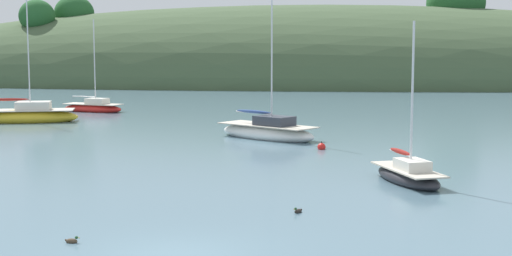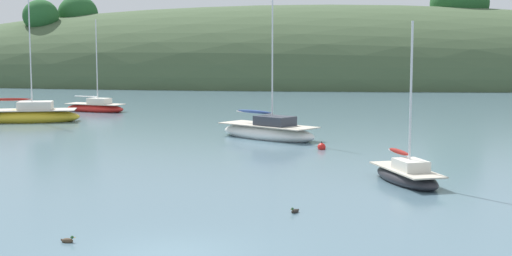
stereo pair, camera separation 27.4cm
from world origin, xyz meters
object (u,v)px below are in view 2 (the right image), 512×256
Objects in this scene: sailboat_white_near at (268,131)px; sailboat_teal_outer at (96,107)px; sailboat_orange_cutter at (407,175)px; duck_lone_left at (68,241)px; sailboat_black_sloop at (28,116)px; mooring_buoy_outer at (322,147)px; duck_lead at (295,211)px.

sailboat_teal_outer is at bearing 134.86° from sailboat_white_near.
sailboat_white_near is 15.34m from sailboat_orange_cutter.
sailboat_white_near is at bearing 81.98° from duck_lone_left.
duck_lone_left is at bearing -98.02° from sailboat_white_near.
sailboat_black_sloop is at bearing -103.31° from sailboat_teal_outer.
sailboat_teal_outer is at bearing 133.39° from mooring_buoy_outer.
sailboat_black_sloop is 1.25× the size of sailboat_teal_outer.
sailboat_orange_cutter is at bearing 44.86° from duck_lone_left.
mooring_buoy_outer is (3.31, -4.37, -0.30)m from sailboat_white_near.
sailboat_black_sloop is 33.24m from sailboat_orange_cutter.
sailboat_white_near is 24.07× the size of duck_lead.
sailboat_orange_cutter is 16.84× the size of duck_lead.
sailboat_white_near is 5.49m from mooring_buoy_outer.
sailboat_orange_cutter is 15.75× the size of duck_lone_left.
sailboat_white_near reaches higher than duck_lead.
duck_lone_left is at bearing -144.25° from duck_lead.
sailboat_orange_cutter reaches higher than duck_lead.
sailboat_orange_cutter is at bearing -62.92° from sailboat_white_near.
sailboat_teal_outer is at bearing 107.88° from duck_lone_left.
duck_lone_left is 7.59m from duck_lead.
duck_lead is (-4.19, -5.87, -0.27)m from sailboat_orange_cutter.
sailboat_white_near is 19.73m from duck_lead.
sailboat_white_near is (16.44, -16.52, 0.07)m from sailboat_teal_outer.
duck_lead is (19.22, -36.05, -0.30)m from sailboat_teal_outer.
sailboat_orange_cutter is at bearing 54.46° from duck_lead.
duck_lone_left is at bearing -135.14° from sailboat_orange_cutter.
sailboat_black_sloop is 1.05× the size of sailboat_white_near.
duck_lead is at bearing 35.75° from duck_lone_left.
sailboat_white_near is at bearing 127.14° from mooring_buoy_outer.
duck_lone_left is (-6.68, -19.60, -0.07)m from mooring_buoy_outer.
duck_lone_left is (15.16, -31.61, -0.40)m from sailboat_black_sloop.
mooring_buoy_outer is (-3.67, 9.29, -0.20)m from sailboat_orange_cutter.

